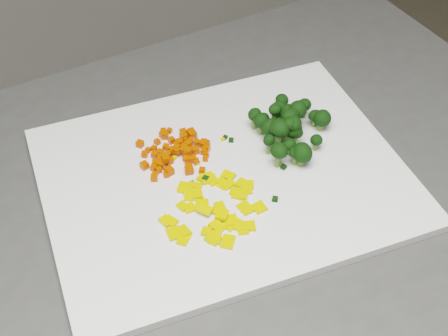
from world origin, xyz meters
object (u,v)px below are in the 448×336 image
cutting_board (224,177)px  pepper_pile (212,204)px  broccoli_pile (289,121)px  carrot_pile (173,148)px

cutting_board → pepper_pile: pepper_pile is taller
pepper_pile → broccoli_pile: (0.15, 0.06, 0.02)m
cutting_board → pepper_pile: (-0.04, -0.04, 0.01)m
carrot_pile → broccoli_pile: 0.16m
cutting_board → pepper_pile: 0.06m
carrot_pile → cutting_board: bearing=-58.5°
cutting_board → carrot_pile: size_ratio=4.50×
carrot_pile → broccoli_pile: (0.15, -0.05, 0.01)m
cutting_board → broccoli_pile: (0.11, 0.01, 0.03)m
carrot_pile → broccoli_pile: size_ratio=0.83×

